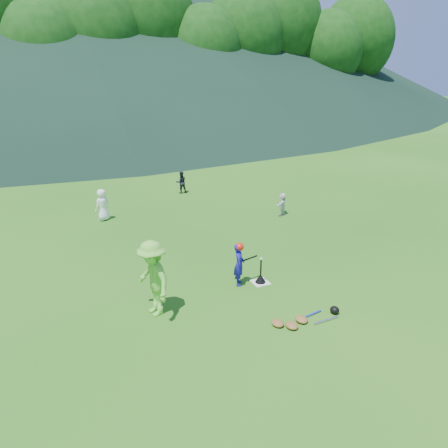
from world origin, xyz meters
name	(u,v)px	position (x,y,z in m)	size (l,w,h in m)	color
ground	(260,283)	(0.00, 0.00, 0.00)	(120.00, 120.00, 0.00)	#1E5A14
home_plate	(260,282)	(0.00, 0.00, 0.01)	(0.45, 0.45, 0.02)	silver
baseball	(261,259)	(0.00, 0.00, 0.74)	(0.08, 0.08, 0.08)	white
batter_child	(239,264)	(-0.59, 0.17, 0.61)	(0.45, 0.29, 1.22)	#1C1698
adult_coach	(153,278)	(-3.13, -0.31, 0.96)	(1.24, 0.71, 1.92)	#68CA3B
fielder_a	(103,205)	(-3.12, 7.01, 0.62)	(0.60, 0.39, 1.24)	white
fielder_b	(181,182)	(0.84, 9.25, 0.52)	(0.50, 0.39, 1.03)	black
fielder_d	(282,204)	(3.54, 4.67, 0.46)	(0.84, 0.27, 0.91)	silver
batting_tee	(260,278)	(0.00, 0.00, 0.13)	(0.30, 0.30, 0.68)	black
batter_gear	(240,248)	(-0.57, 0.18, 1.11)	(0.73, 0.26, 0.58)	red
equipment_pile	(302,320)	(-0.04, -2.14, 0.07)	(1.80, 0.56, 0.19)	olive
outfield_fence	(97,126)	(0.00, 28.00, 0.70)	(70.07, 0.08, 1.33)	gray
tree_line	(80,31)	(0.20, 33.83, 8.21)	(70.04, 11.40, 14.82)	#382314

